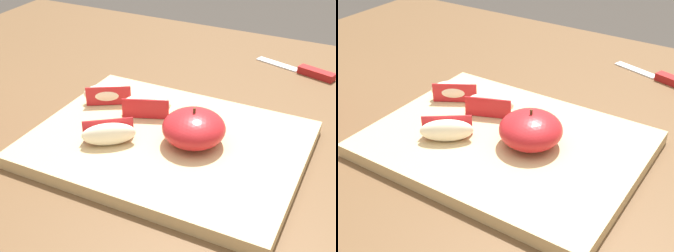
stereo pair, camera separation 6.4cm
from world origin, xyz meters
The scene contains 7 objects.
dining_table centered at (0.00, 0.00, 0.66)m, with size 1.47×0.94×0.75m.
cutting_board centered at (-0.06, -0.05, 0.76)m, with size 0.38×0.29×0.02m.
apple_half_skin_up centered at (-0.03, -0.05, 0.79)m, with size 0.09×0.09×0.06m.
apple_wedge_right centered at (-0.13, -0.10, 0.78)m, with size 0.07×0.06×0.03m.
apple_wedge_left centered at (-0.20, 0.00, 0.78)m, with size 0.08×0.06×0.03m.
apple_wedge_back centered at (-0.12, -0.01, 0.78)m, with size 0.08×0.05×0.03m.
paring_knife centered at (0.07, 0.30, 0.75)m, with size 0.16×0.07×0.01m.
Camera 2 is at (0.24, -0.51, 1.12)m, focal length 49.14 mm.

